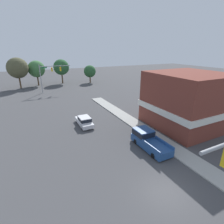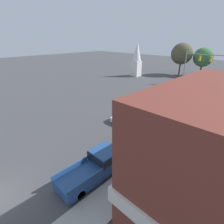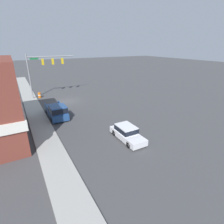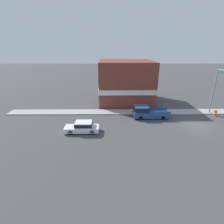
{
  "view_description": "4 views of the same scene",
  "coord_description": "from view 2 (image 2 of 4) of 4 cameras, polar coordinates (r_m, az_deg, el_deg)",
  "views": [
    {
      "loc": [
        -9.16,
        -8.3,
        11.51
      ],
      "look_at": [
        0.98,
        12.01,
        3.2
      ],
      "focal_mm": 28.0,
      "sensor_mm": 36.0,
      "label": 1
    },
    {
      "loc": [
        12.02,
        -0.46,
        10.5
      ],
      "look_at": [
        -1.19,
        13.01,
        2.36
      ],
      "focal_mm": 28.0,
      "sensor_mm": 36.0,
      "label": 2
    },
    {
      "loc": [
        7.57,
        29.68,
        9.37
      ],
      "look_at": [
        -0.91,
        14.6,
        2.68
      ],
      "focal_mm": 28.0,
      "sensor_mm": 36.0,
      "label": 3
    },
    {
      "loc": [
        -22.74,
        12.59,
        10.7
      ],
      "look_at": [
        -0.22,
        12.37,
        2.27
      ],
      "focal_mm": 28.0,
      "sensor_mm": 36.0,
      "label": 4
    }
  ],
  "objects": [
    {
      "name": "backdrop_tree_left_far",
      "position": [
        56.6,
        21.82,
        17.23
      ],
      "size": [
        6.0,
        6.0,
        9.03
      ],
      "color": "#4C3823",
      "rests_on": "ground"
    },
    {
      "name": "pickup_truck_parked",
      "position": [
        14.81,
        -5.07,
        -16.91
      ],
      "size": [
        2.11,
        5.61,
        1.94
      ],
      "color": "black",
      "rests_on": "ground"
    },
    {
      "name": "far_signal_assembly",
      "position": [
        45.12,
        25.85,
        14.71
      ],
      "size": [
        8.13,
        0.49,
        7.5
      ],
      "color": "gray",
      "rests_on": "ground"
    },
    {
      "name": "car_lead",
      "position": [
        23.75,
        4.51,
        -0.92
      ],
      "size": [
        1.76,
        4.52,
        1.48
      ],
      "color": "black",
      "rests_on": "ground"
    },
    {
      "name": "church_steeple",
      "position": [
        51.78,
        8.08,
        16.89
      ],
      "size": [
        2.43,
        2.43,
        9.33
      ],
      "color": "white",
      "rests_on": "ground"
    },
    {
      "name": "backdrop_tree_left_mid",
      "position": [
        56.9,
        27.61,
        15.55
      ],
      "size": [
        5.24,
        5.24,
        7.9
      ],
      "color": "#4C3823",
      "rests_on": "ground"
    }
  ]
}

